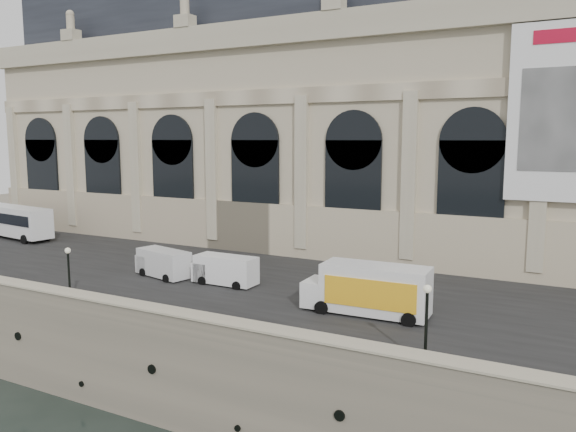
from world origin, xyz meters
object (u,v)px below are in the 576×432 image
at_px(van_b, 161,263).
at_px(lamp_left, 69,276).
at_px(box_truck, 368,290).
at_px(van_c, 223,270).
at_px(bus_left, 12,220).
at_px(lamp_right, 426,326).

bearing_deg(van_b, lamp_left, -94.07).
bearing_deg(van_b, box_truck, -4.84).
distance_m(van_b, van_c, 5.75).
xyz_separation_m(box_truck, lamp_left, (-18.79, -7.11, 0.29)).
relative_size(bus_left, lamp_right, 3.05).
bearing_deg(box_truck, lamp_right, -50.56).
bearing_deg(van_b, van_c, 3.31).
distance_m(bus_left, box_truck, 45.45).
height_order(bus_left, van_c, bus_left).
relative_size(box_truck, lamp_right, 1.98).
bearing_deg(bus_left, lamp_left, -29.39).
distance_m(van_c, box_truck, 12.59).
height_order(van_b, lamp_right, lamp_right).
height_order(van_c, box_truck, box_truck).
relative_size(van_c, box_truck, 0.62).
xyz_separation_m(van_c, lamp_left, (-6.36, -8.98, 0.77)).
bearing_deg(van_c, bus_left, 170.05).
bearing_deg(box_truck, van_c, 171.45).
bearing_deg(bus_left, box_truck, -9.56).
relative_size(bus_left, box_truck, 1.54).
height_order(bus_left, lamp_right, lamp_right).
bearing_deg(lamp_right, lamp_left, -178.37).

